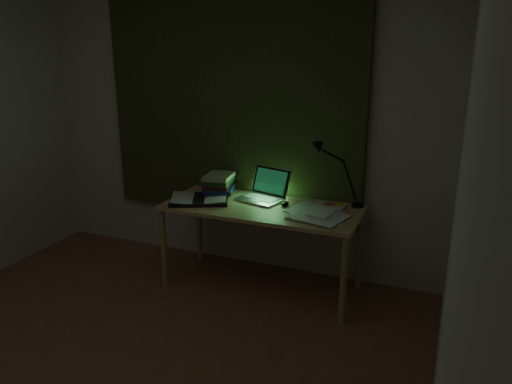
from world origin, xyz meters
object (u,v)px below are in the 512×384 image
Objects in this scene: open_textbook at (199,199)px; loose_papers at (315,212)px; desk at (262,247)px; laptop at (259,186)px; desk_lamp at (359,176)px; book_stack at (218,184)px.

open_textbook is 0.91m from loose_papers.
loose_papers is (0.42, -0.01, 0.35)m from desk.
laptop is 1.01× the size of loose_papers.
desk is 3.07× the size of desk_lamp.
desk_lamp is at bearing -8.89° from open_textbook.
desk_lamp reaches higher than book_stack.
desk_lamp reaches higher than desk.
open_textbook is at bearing -171.48° from desk.
book_stack is at bearing 170.55° from loose_papers.
desk is 0.48m from laptop.
open_textbook is 0.92× the size of desk_lamp.
open_textbook is at bearing -140.87° from laptop.
book_stack is at bearing 162.63° from desk.
desk is 0.92m from desk_lamp.
open_textbook reaches higher than loose_papers.
desk is 5.55× the size of book_stack.
desk_lamp is (0.25, 0.26, 0.23)m from loose_papers.
open_textbook is (-0.50, -0.07, 0.36)m from desk.
book_stack is 0.55× the size of desk_lamp.
book_stack reaches higher than open_textbook.
open_textbook is at bearing -162.79° from desk_lamp.
loose_papers is at bearing -132.21° from desk_lamp.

